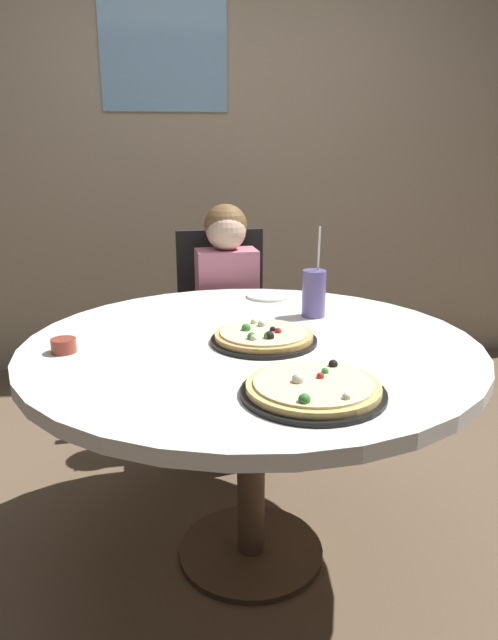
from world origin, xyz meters
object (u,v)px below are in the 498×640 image
Objects in this scene: sauce_bowl at (64,346)px; plate_small at (270,296)px; chair_wooden at (224,323)px; pizza_veggie at (264,337)px; soda_cup at (314,293)px; pizza_cheese at (313,389)px; diner_child at (230,345)px; dining_table at (251,367)px.

plate_small is at bearing 39.58° from sauce_bowl.
pizza_veggie is at bearing -87.52° from chair_wooden.
chair_wooden is 3.09× the size of soda_cup.
pizza_veggie is 0.93× the size of pizza_cheese.
soda_cup is 0.83m from sauce_bowl.
diner_child reaches higher than soda_cup.
diner_child reaches higher than plate_small.
pizza_cheese reaches higher than sauce_bowl.
soda_cup is at bearing 50.65° from pizza_veggie.
soda_cup is (0.21, 0.26, 0.06)m from pizza_veggie.
diner_child reaches higher than pizza_cheese.
dining_table is 0.55m from plate_small.
sauce_bowl is at bearing -118.82° from chair_wooden.
diner_child is 6.01× the size of plate_small.
sauce_bowl is at bearing -140.42° from plate_small.
diner_child is at bearing 115.33° from soda_cup.
chair_wooden is at bearing 61.18° from sauce_bowl.
soda_cup is (0.24, -0.51, 0.35)m from diner_child.
sauce_bowl reaches higher than plate_small.
chair_wooden is at bearing 90.40° from dining_table.
chair_wooden is 2.78× the size of pizza_cheese.
dining_table is at bearing -90.42° from diner_child.
dining_table is 4.29× the size of pizza_veggie.
dining_table is 0.77m from diner_child.
plate_small is (0.15, -0.40, 0.22)m from chair_wooden.
pizza_cheese is 4.88× the size of sauce_bowl.
soda_cup is 4.40× the size of sauce_bowl.
soda_cup is at bearing 19.25° from sauce_bowl.
sauce_bowl is at bearing -178.47° from pizza_veggie.
chair_wooden is at bearing 92.48° from pizza_veggie.
plate_small is at bearing 74.90° from dining_table.
sauce_bowl is (-0.78, -0.27, -0.06)m from soda_cup.
dining_table is 3.97× the size of pizza_cheese.
pizza_cheese is at bearing -77.69° from dining_table.
soda_cup reaches higher than pizza_cheese.
diner_child is at bearing 89.58° from dining_table.
sauce_bowl is (-0.63, 0.38, 0.00)m from pizza_cheese.
dining_table is 0.55m from sauce_bowl.
plate_small is (0.11, 0.55, -0.01)m from pizza_veggie.
diner_child is at bearing -86.24° from chair_wooden.
pizza_cheese is at bearing -103.37° from soda_cup.
chair_wooden is at bearing 94.14° from pizza_cheese.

